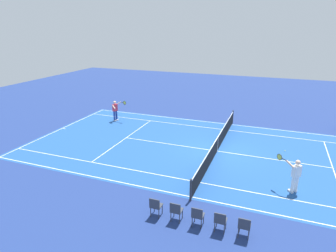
{
  "coord_description": "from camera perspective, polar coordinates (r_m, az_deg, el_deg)",
  "views": [
    {
      "loc": [
        -3.03,
        16.55,
        7.35
      ],
      "look_at": [
        3.64,
        -0.95,
        0.9
      ],
      "focal_mm": 31.01,
      "sensor_mm": 36.0,
      "label": 1
    }
  ],
  "objects": [
    {
      "name": "ground_plane",
      "position": [
        18.36,
        9.65,
        -4.88
      ],
      "size": [
        60.0,
        60.0,
        0.0
      ],
      "primitive_type": "plane",
      "color": "navy"
    },
    {
      "name": "court_slab",
      "position": [
        18.36,
        9.65,
        -4.88
      ],
      "size": [
        24.2,
        11.4,
        0.0
      ],
      "primitive_type": "cube",
      "color": "#1E4C93",
      "rests_on": "ground_plane"
    },
    {
      "name": "court_line_markings",
      "position": [
        18.36,
        9.65,
        -4.87
      ],
      "size": [
        23.85,
        11.05,
        0.01
      ],
      "color": "white",
      "rests_on": "ground_plane"
    },
    {
      "name": "tennis_net",
      "position": [
        18.17,
        9.73,
        -3.47
      ],
      "size": [
        0.1,
        11.7,
        1.08
      ],
      "color": "#2D2D33",
      "rests_on": "ground_plane"
    },
    {
      "name": "tennis_player_near",
      "position": [
        24.02,
        -10.29,
        3.18
      ],
      "size": [
        1.16,
        0.75,
        1.7
      ],
      "color": "navy",
      "rests_on": "ground_plane"
    },
    {
      "name": "tennis_player_far",
      "position": [
        14.7,
        23.75,
        -8.65
      ],
      "size": [
        1.13,
        0.74,
        1.7
      ],
      "color": "white",
      "rests_on": "ground_plane"
    },
    {
      "name": "tennis_ball",
      "position": [
        19.48,
        22.01,
        -4.53
      ],
      "size": [
        0.07,
        0.07,
        0.07
      ],
      "primitive_type": "sphere",
      "color": "#CCE01E",
      "rests_on": "ground_plane"
    },
    {
      "name": "spectator_chair_0",
      "position": [
        11.44,
        14.77,
        -18.4
      ],
      "size": [
        0.44,
        0.44,
        0.88
      ],
      "color": "#38383D",
      "rests_on": "ground_plane"
    },
    {
      "name": "spectator_chair_1",
      "position": [
        11.52,
        10.25,
        -17.75
      ],
      "size": [
        0.44,
        0.44,
        0.88
      ],
      "color": "#38383D",
      "rests_on": "ground_plane"
    },
    {
      "name": "spectator_chair_2",
      "position": [
        11.66,
        5.84,
        -17.01
      ],
      "size": [
        0.44,
        0.44,
        0.88
      ],
      "color": "#38383D",
      "rests_on": "ground_plane"
    },
    {
      "name": "spectator_chair_3",
      "position": [
        11.86,
        1.59,
        -16.2
      ],
      "size": [
        0.44,
        0.44,
        0.88
      ],
      "color": "#38383D",
      "rests_on": "ground_plane"
    },
    {
      "name": "spectator_chair_4",
      "position": [
        12.12,
        -2.45,
        -15.34
      ],
      "size": [
        0.44,
        0.44,
        0.88
      ],
      "color": "#38383D",
      "rests_on": "ground_plane"
    }
  ]
}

